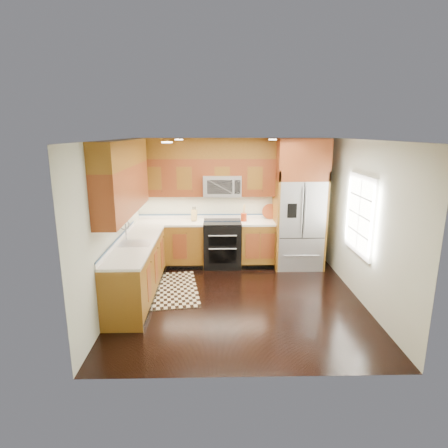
{
  "coord_description": "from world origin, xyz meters",
  "views": [
    {
      "loc": [
        -0.38,
        -5.71,
        2.73
      ],
      "look_at": [
        -0.24,
        0.6,
        1.16
      ],
      "focal_mm": 30.0,
      "sensor_mm": 36.0,
      "label": 1
    }
  ],
  "objects_px": {
    "utensil_crock": "(244,215)",
    "refrigerator": "(299,204)",
    "rug": "(170,289)",
    "range": "(222,244)",
    "knife_block": "(194,215)"
  },
  "relations": [
    {
      "from": "refrigerator",
      "to": "knife_block",
      "type": "bearing_deg",
      "value": 175.81
    },
    {
      "from": "rug",
      "to": "knife_block",
      "type": "relative_size",
      "value": 5.48
    },
    {
      "from": "range",
      "to": "knife_block",
      "type": "distance_m",
      "value": 0.83
    },
    {
      "from": "range",
      "to": "rug",
      "type": "relative_size",
      "value": 0.6
    },
    {
      "from": "refrigerator",
      "to": "utensil_crock",
      "type": "distance_m",
      "value": 1.14
    },
    {
      "from": "refrigerator",
      "to": "knife_block",
      "type": "xyz_separation_m",
      "value": [
        -2.12,
        0.16,
        -0.25
      ]
    },
    {
      "from": "utensil_crock",
      "to": "knife_block",
      "type": "bearing_deg",
      "value": 176.06
    },
    {
      "from": "rug",
      "to": "refrigerator",
      "type": "bearing_deg",
      "value": 16.67
    },
    {
      "from": "refrigerator",
      "to": "rug",
      "type": "bearing_deg",
      "value": -155.09
    },
    {
      "from": "range",
      "to": "utensil_crock",
      "type": "xyz_separation_m",
      "value": [
        0.44,
        0.05,
        0.59
      ]
    },
    {
      "from": "refrigerator",
      "to": "rug",
      "type": "relative_size",
      "value": 1.64
    },
    {
      "from": "utensil_crock",
      "to": "refrigerator",
      "type": "bearing_deg",
      "value": -4.41
    },
    {
      "from": "range",
      "to": "rug",
      "type": "bearing_deg",
      "value": -128.39
    },
    {
      "from": "range",
      "to": "utensil_crock",
      "type": "height_order",
      "value": "utensil_crock"
    },
    {
      "from": "range",
      "to": "utensil_crock",
      "type": "bearing_deg",
      "value": 6.19
    }
  ]
}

